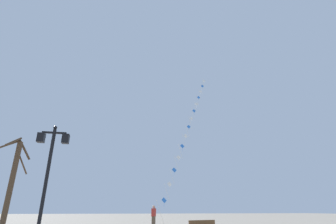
# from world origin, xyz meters

# --- Properties ---
(twin_lantern_lamp_post) EXTENTS (1.28, 0.28, 4.80)m
(twin_lantern_lamp_post) POSITION_xyz_m (-2.84, 9.54, 3.32)
(twin_lantern_lamp_post) COLOR black
(twin_lantern_lamp_post) RESTS_ON ground_plane
(kite_train) EXTENTS (10.27, 13.93, 22.45)m
(kite_train) POSITION_xyz_m (8.60, 28.46, 11.65)
(kite_train) COLOR brown
(kite_train) RESTS_ON ground_plane
(kite_flyer) EXTENTS (0.47, 0.59, 1.71)m
(kite_flyer) POSITION_xyz_m (3.00, 20.06, 0.90)
(kite_flyer) COLOR brown
(kite_flyer) RESTS_ON ground_plane
(bare_tree) EXTENTS (1.54, 1.97, 4.99)m
(bare_tree) POSITION_xyz_m (-5.25, 12.56, 2.62)
(bare_tree) COLOR #4C3826
(bare_tree) RESTS_ON ground_plane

